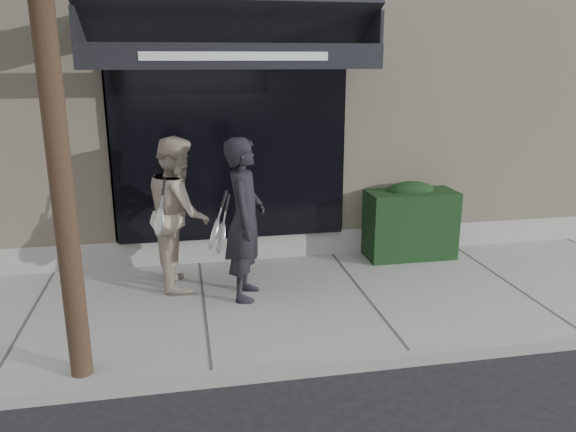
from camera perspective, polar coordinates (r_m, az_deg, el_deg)
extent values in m
plane|color=black|center=(7.28, 7.63, -8.63)|extent=(80.00, 80.00, 0.00)
cube|color=gray|center=(7.26, 7.65, -8.20)|extent=(20.00, 3.00, 0.12)
cube|color=gray|center=(5.96, 12.45, -13.93)|extent=(20.00, 0.10, 0.14)
cube|color=#BFB092|center=(11.49, 0.09, 14.52)|extent=(14.00, 7.00, 5.50)
cube|color=gray|center=(8.71, 4.20, -2.64)|extent=(14.02, 0.42, 0.50)
cube|color=black|center=(7.95, -5.88, 7.05)|extent=(3.20, 0.30, 2.60)
cube|color=gray|center=(8.12, -17.37, 6.61)|extent=(0.08, 0.40, 2.60)
cube|color=gray|center=(8.38, 5.08, 7.52)|extent=(0.08, 0.40, 2.60)
cube|color=gray|center=(8.01, -6.26, 16.73)|extent=(3.36, 0.40, 0.12)
cube|color=black|center=(7.32, -5.84, 18.89)|extent=(3.60, 1.03, 0.55)
cube|color=black|center=(6.81, -5.35, 15.87)|extent=(3.60, 0.05, 0.30)
cube|color=white|center=(6.78, -5.32, 15.87)|extent=(2.20, 0.01, 0.10)
cube|color=black|center=(7.37, -20.41, 17.39)|extent=(0.04, 1.00, 0.45)
cube|color=black|center=(7.69, 8.21, 18.06)|extent=(0.04, 1.00, 0.45)
cube|color=black|center=(8.54, 12.18, -0.73)|extent=(1.30, 0.70, 1.00)
ellipsoid|color=black|center=(8.42, 12.37, 2.54)|extent=(0.71, 0.38, 0.27)
cylinder|color=black|center=(5.12, -22.55, 8.00)|extent=(0.20, 0.20, 4.80)
imported|color=black|center=(6.77, -4.40, -0.36)|extent=(0.63, 0.82, 1.99)
torus|color=silver|center=(6.53, -6.84, -2.20)|extent=(0.13, 0.31, 0.30)
cylinder|color=silver|center=(6.53, -6.84, -2.20)|extent=(0.10, 0.28, 0.26)
cylinder|color=silver|center=(6.53, -6.84, -2.20)|extent=(0.18, 0.05, 0.06)
cylinder|color=black|center=(6.53, -6.84, -2.20)|extent=(0.20, 0.06, 0.07)
torus|color=silver|center=(6.46, -7.51, -1.79)|extent=(0.12, 0.31, 0.30)
cylinder|color=silver|center=(6.46, -7.51, -1.79)|extent=(0.09, 0.27, 0.26)
cylinder|color=silver|center=(6.46, -7.51, -1.79)|extent=(0.18, 0.02, 0.07)
cylinder|color=black|center=(6.46, -7.51, -1.79)|extent=(0.20, 0.03, 0.09)
imported|color=#BBA996|center=(7.28, -11.05, 0.36)|extent=(0.80, 0.99, 1.95)
torus|color=silver|center=(6.95, -12.96, -0.51)|extent=(0.18, 0.31, 0.30)
cylinder|color=silver|center=(6.95, -12.96, -0.51)|extent=(0.14, 0.27, 0.27)
cylinder|color=silver|center=(6.95, -12.96, -0.51)|extent=(0.18, 0.08, 0.06)
cylinder|color=black|center=(6.95, -12.96, -0.51)|extent=(0.20, 0.09, 0.07)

